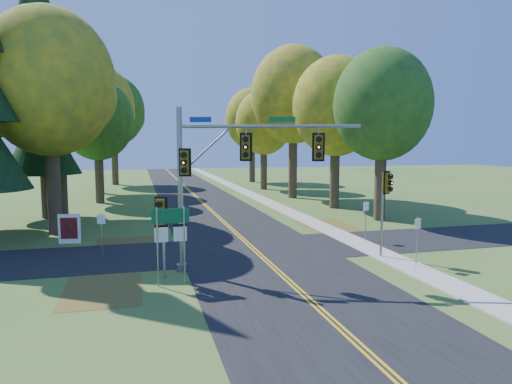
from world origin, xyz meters
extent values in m
plane|color=#346021|center=(0.00, 0.00, 0.00)|extent=(160.00, 160.00, 0.00)
cube|color=black|center=(0.00, 0.00, 0.01)|extent=(8.00, 160.00, 0.02)
cube|color=black|center=(0.00, 2.00, 0.01)|extent=(60.00, 6.00, 0.02)
cube|color=gold|center=(-0.10, 0.00, 0.03)|extent=(0.10, 160.00, 0.01)
cube|color=gold|center=(0.10, 0.00, 0.03)|extent=(0.10, 160.00, 0.01)
cube|color=#9E998E|center=(6.20, 0.00, 0.03)|extent=(1.60, 160.00, 0.06)
cube|color=brown|center=(-6.50, 4.00, 0.01)|extent=(4.00, 6.00, 0.00)
cube|color=brown|center=(6.80, 6.00, 0.01)|extent=(3.50, 8.00, 0.00)
cube|color=brown|center=(-7.50, -3.00, 0.01)|extent=(3.00, 5.00, 0.00)
cylinder|color=#38281C|center=(-11.20, 9.30, 3.38)|extent=(0.86, 0.86, 6.75)
ellipsoid|color=gold|center=(-11.20, 9.30, 9.55)|extent=(8.00, 8.00, 9.20)
sphere|color=gold|center=(-9.60, 10.50, 8.75)|extent=(4.80, 4.80, 4.80)
sphere|color=gold|center=(-12.60, 8.50, 10.35)|extent=(4.40, 4.40, 4.40)
cylinder|color=#38281C|center=(11.50, 8.70, 3.04)|extent=(0.83, 0.83, 6.08)
ellipsoid|color=#396920|center=(11.50, 8.70, 8.60)|extent=(7.20, 7.20, 8.28)
sphere|color=#396920|center=(12.94, 9.78, 7.88)|extent=(4.32, 4.32, 4.32)
sphere|color=#396920|center=(10.24, 7.98, 9.32)|extent=(3.96, 3.96, 3.96)
cylinder|color=#38281C|center=(-11.80, 16.20, 3.71)|extent=(0.89, 0.89, 7.42)
ellipsoid|color=gold|center=(-11.80, 16.20, 10.43)|extent=(8.60, 8.60, 9.89)
sphere|color=gold|center=(-10.08, 17.49, 9.57)|extent=(5.16, 5.16, 5.16)
sphere|color=gold|center=(-13.30, 15.34, 11.29)|extent=(4.73, 4.73, 4.73)
cylinder|color=#38281C|center=(10.90, 15.50, 3.15)|extent=(0.84, 0.84, 6.30)
ellipsoid|color=gold|center=(10.90, 15.50, 8.96)|extent=(7.60, 7.60, 8.74)
sphere|color=gold|center=(12.42, 16.64, 8.20)|extent=(4.56, 4.56, 4.56)
sphere|color=gold|center=(9.57, 14.74, 9.72)|extent=(4.18, 4.18, 4.18)
cylinder|color=#38281C|center=(-9.60, 24.40, 2.81)|extent=(0.81, 0.81, 5.62)
ellipsoid|color=#396920|center=(-9.60, 24.40, 8.00)|extent=(6.80, 6.80, 7.82)
sphere|color=#396920|center=(-8.24, 25.42, 7.33)|extent=(4.08, 4.08, 4.08)
sphere|color=#396920|center=(-10.79, 23.72, 8.69)|extent=(3.74, 3.74, 3.74)
cylinder|color=#38281C|center=(9.80, 23.60, 3.83)|extent=(0.90, 0.90, 7.65)
ellipsoid|color=gold|center=(9.80, 23.60, 10.73)|extent=(8.80, 8.80, 10.12)
sphere|color=gold|center=(11.56, 24.92, 9.85)|extent=(5.28, 5.28, 5.28)
sphere|color=gold|center=(8.26, 22.72, 11.61)|extent=(4.84, 4.84, 4.84)
cylinder|color=#38281C|center=(-10.20, 33.10, 3.49)|extent=(0.87, 0.87, 6.98)
ellipsoid|color=gold|center=(-10.20, 33.10, 9.85)|extent=(8.20, 8.20, 9.43)
sphere|color=gold|center=(-8.56, 34.33, 9.03)|extent=(4.92, 4.92, 4.92)
sphere|color=gold|center=(-11.63, 32.28, 10.67)|extent=(4.51, 4.51, 4.51)
cylinder|color=#38281C|center=(9.20, 32.80, 2.93)|extent=(0.82, 0.82, 5.85)
ellipsoid|color=gold|center=(9.20, 32.80, 8.30)|extent=(7.00, 7.00, 8.05)
sphere|color=gold|center=(10.60, 33.85, 7.60)|extent=(4.20, 4.20, 4.20)
sphere|color=gold|center=(7.97, 32.10, 9.00)|extent=(3.85, 3.85, 3.85)
cylinder|color=#38281C|center=(-9.00, 44.00, 3.60)|extent=(0.88, 0.88, 7.20)
ellipsoid|color=#396920|center=(-9.00, 44.00, 10.14)|extent=(8.40, 8.40, 9.66)
sphere|color=#396920|center=(-7.32, 45.26, 9.30)|extent=(5.04, 5.04, 5.04)
sphere|color=#396920|center=(-10.47, 43.16, 10.98)|extent=(4.62, 4.62, 4.62)
cylinder|color=#38281C|center=(10.40, 43.50, 3.26)|extent=(0.85, 0.85, 6.53)
ellipsoid|color=gold|center=(10.40, 43.50, 9.26)|extent=(7.80, 7.80, 8.97)
sphere|color=gold|center=(11.96, 44.67, 8.47)|extent=(4.68, 4.68, 4.68)
sphere|color=gold|center=(9.04, 42.72, 10.04)|extent=(4.29, 4.29, 4.29)
cylinder|color=#38281C|center=(-13.00, 16.00, 1.71)|extent=(0.50, 0.50, 3.42)
cone|color=black|center=(-13.00, 16.00, 6.15)|extent=(5.60, 5.60, 5.45)
cone|color=black|center=(-13.00, 16.00, 10.04)|extent=(4.57, 4.57, 5.45)
cone|color=black|center=(-13.00, 16.00, 13.94)|extent=(3.55, 3.55, 5.45)
cylinder|color=gray|center=(-4.20, -1.31, 3.68)|extent=(0.23, 0.23, 7.37)
cylinder|color=gray|center=(-4.20, -1.31, 0.16)|extent=(0.46, 0.46, 0.32)
cylinder|color=gray|center=(-0.45, -2.54, 6.53)|extent=(7.55, 2.61, 0.15)
cylinder|color=gray|center=(-3.10, -1.67, 5.47)|extent=(2.29, 0.83, 2.18)
cylinder|color=gray|center=(-1.40, -2.23, 6.34)|extent=(0.04, 0.04, 0.38)
cube|color=#72590C|center=(-1.40, -2.23, 5.62)|extent=(0.44, 0.41, 1.05)
cube|color=black|center=(-1.40, -2.23, 5.62)|extent=(0.53, 0.20, 1.24)
sphere|color=orange|center=(-1.48, -2.46, 5.62)|extent=(0.19, 0.19, 0.19)
cylinder|color=black|center=(-1.48, -2.46, 5.96)|extent=(0.29, 0.24, 0.25)
cylinder|color=black|center=(-1.48, -2.46, 5.62)|extent=(0.29, 0.24, 0.25)
cylinder|color=black|center=(-1.48, -2.46, 5.29)|extent=(0.29, 0.24, 0.25)
cylinder|color=gray|center=(1.60, -3.21, 6.34)|extent=(0.04, 0.04, 0.38)
cube|color=#72590C|center=(1.60, -3.21, 5.62)|extent=(0.44, 0.41, 1.05)
cube|color=black|center=(1.60, -3.21, 5.62)|extent=(0.53, 0.20, 1.24)
sphere|color=orange|center=(1.53, -3.44, 5.62)|extent=(0.19, 0.19, 0.19)
cylinder|color=black|center=(1.53, -3.44, 5.96)|extent=(0.29, 0.24, 0.25)
cylinder|color=black|center=(1.53, -3.44, 5.62)|extent=(0.29, 0.24, 0.25)
cylinder|color=black|center=(1.53, -3.44, 5.29)|extent=(0.29, 0.24, 0.25)
cube|color=#72590C|center=(-4.00, -1.54, 4.95)|extent=(0.44, 0.41, 1.05)
cube|color=black|center=(-4.00, -1.54, 4.95)|extent=(0.53, 0.20, 1.24)
sphere|color=orange|center=(-4.07, -1.77, 4.95)|extent=(0.19, 0.19, 0.19)
cylinder|color=black|center=(-4.07, -1.77, 5.29)|extent=(0.29, 0.24, 0.25)
cylinder|color=black|center=(-4.07, -1.77, 4.95)|extent=(0.29, 0.24, 0.25)
cylinder|color=black|center=(-4.07, -1.77, 4.61)|extent=(0.29, 0.24, 0.25)
cube|color=navy|center=(-3.30, -1.60, 6.82)|extent=(0.91, 0.34, 0.23)
cube|color=#0C5926|center=(0.10, -2.72, 6.82)|extent=(1.11, 0.40, 0.23)
cylinder|color=gray|center=(5.86, -1.37, 2.17)|extent=(0.12, 0.12, 4.33)
cube|color=#72590C|center=(5.95, -1.56, 3.84)|extent=(0.43, 0.41, 0.98)
cube|color=black|center=(5.95, -1.56, 3.84)|extent=(0.48, 0.24, 1.16)
sphere|color=orange|center=(6.05, -1.77, 3.84)|extent=(0.18, 0.18, 0.18)
cylinder|color=black|center=(6.05, -1.77, 4.15)|extent=(0.28, 0.24, 0.24)
cylinder|color=black|center=(6.05, -1.77, 3.84)|extent=(0.28, 0.24, 0.24)
cylinder|color=black|center=(6.05, -1.77, 3.52)|extent=(0.28, 0.24, 0.24)
cylinder|color=gray|center=(-5.02, -2.17, 1.73)|extent=(0.13, 0.13, 3.46)
cube|color=#72590C|center=(-5.12, -2.39, 2.92)|extent=(0.47, 0.44, 1.08)
cube|color=black|center=(-5.12, -2.39, 2.92)|extent=(0.53, 0.25, 1.28)
sphere|color=orange|center=(-5.21, -2.62, 2.92)|extent=(0.19, 0.19, 0.19)
cylinder|color=black|center=(-5.21, -2.62, 3.27)|extent=(0.31, 0.26, 0.26)
cylinder|color=black|center=(-5.21, -2.62, 2.92)|extent=(0.31, 0.26, 0.26)
cylinder|color=black|center=(-5.21, -2.62, 2.58)|extent=(0.31, 0.26, 0.26)
cylinder|color=gray|center=(-5.34, -3.35, 1.62)|extent=(0.06, 0.06, 3.25)
cylinder|color=gray|center=(-4.26, -3.32, 1.62)|extent=(0.06, 0.06, 3.25)
cube|color=#0B532B|center=(-4.80, -3.30, 2.87)|extent=(1.52, 0.09, 0.60)
cube|color=silver|center=(-4.80, -3.30, 2.87)|extent=(1.30, 0.04, 0.09)
cube|color=silver|center=(-5.18, -3.32, 2.11)|extent=(0.54, 0.06, 0.60)
cube|color=black|center=(-5.18, -3.32, 2.47)|extent=(0.54, 0.02, 0.11)
cube|color=silver|center=(-4.42, -3.29, 2.11)|extent=(0.54, 0.06, 0.60)
cube|color=black|center=(-4.42, -3.29, 2.47)|extent=(0.54, 0.02, 0.11)
cube|color=white|center=(-9.93, 6.08, 0.85)|extent=(1.24, 0.38, 1.71)
cube|color=maroon|center=(-9.95, 5.99, 0.90)|extent=(0.94, 0.18, 1.23)
cube|color=white|center=(-10.40, 6.17, 0.14)|extent=(0.09, 0.09, 0.28)
cube|color=white|center=(-9.47, 6.00, 0.14)|extent=(0.09, 0.09, 0.28)
cylinder|color=gray|center=(6.90, 2.24, 1.21)|extent=(0.06, 0.06, 2.42)
cube|color=white|center=(6.90, 2.22, 2.09)|extent=(0.44, 0.21, 0.50)
cylinder|color=gray|center=(6.54, -3.39, 1.19)|extent=(0.05, 0.05, 2.37)
cube|color=silver|center=(6.55, -3.41, 2.05)|extent=(0.43, 0.21, 0.49)
cylinder|color=gray|center=(-7.89, 2.43, 1.11)|extent=(0.05, 0.05, 2.22)
cube|color=white|center=(-7.90, 2.41, 1.92)|extent=(0.42, 0.15, 0.45)
camera|label=1|loc=(-6.05, -21.76, 5.83)|focal=32.00mm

